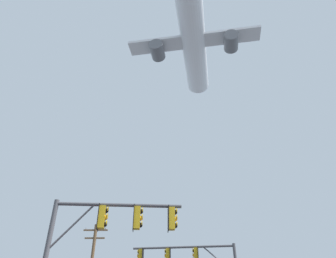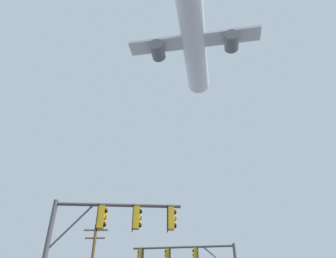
% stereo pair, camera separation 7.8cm
% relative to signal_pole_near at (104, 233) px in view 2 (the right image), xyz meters
% --- Properties ---
extents(signal_pole_near, '(5.32, 0.76, 5.64)m').
position_rel_signal_pole_near_xyz_m(signal_pole_near, '(0.00, 0.00, 0.00)').
color(signal_pole_near, '#4C4C51').
rests_on(signal_pole_near, ground).
extents(airplane, '(23.39, 30.28, 8.24)m').
position_rel_signal_pole_near_xyz_m(airplane, '(6.73, 25.24, 39.06)').
color(airplane, white).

